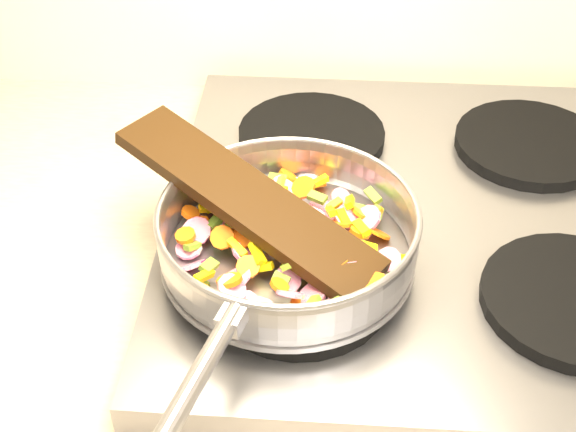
{
  "coord_description": "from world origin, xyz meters",
  "views": [
    {
      "loc": [
        -0.81,
        0.94,
        1.53
      ],
      "look_at": [
        -0.85,
        1.56,
        1.01
      ],
      "focal_mm": 50.0,
      "sensor_mm": 36.0,
      "label": 1
    }
  ],
  "objects": [
    {
      "name": "grate_fl",
      "position": [
        -0.84,
        1.52,
        0.95
      ],
      "size": [
        0.19,
        0.19,
        0.02
      ],
      "primitive_type": "cylinder",
      "color": "black",
      "rests_on": "cooktop"
    },
    {
      "name": "vegetable_heap",
      "position": [
        -0.86,
        1.57,
        0.98
      ],
      "size": [
        0.25,
        0.25,
        0.05
      ],
      "color": "olive",
      "rests_on": "saute_pan"
    },
    {
      "name": "grate_bl",
      "position": [
        -0.84,
        1.81,
        0.95
      ],
      "size": [
        0.19,
        0.19,
        0.02
      ],
      "primitive_type": "cylinder",
      "color": "black",
      "rests_on": "cooktop"
    },
    {
      "name": "grate_fr",
      "position": [
        -0.56,
        1.52,
        0.95
      ],
      "size": [
        0.19,
        0.19,
        0.02
      ],
      "primitive_type": "cylinder",
      "color": "black",
      "rests_on": "cooktop"
    },
    {
      "name": "grate_br",
      "position": [
        -0.56,
        1.81,
        0.95
      ],
      "size": [
        0.19,
        0.19,
        0.02
      ],
      "primitive_type": "cylinder",
      "color": "black",
      "rests_on": "cooktop"
    },
    {
      "name": "cooktop",
      "position": [
        -0.7,
        1.67,
        0.92
      ],
      "size": [
        0.6,
        0.6,
        0.04
      ],
      "primitive_type": "cube",
      "color": "#939399",
      "rests_on": "counter_top"
    },
    {
      "name": "saute_pan",
      "position": [
        -0.85,
        1.56,
        0.99
      ],
      "size": [
        0.32,
        0.47,
        0.06
      ],
      "rotation": [
        0.0,
        0.0,
        -0.28
      ],
      "color": "#9E9EA5",
      "rests_on": "grate_fl"
    },
    {
      "name": "wooden_spatula",
      "position": [
        -0.9,
        1.59,
        1.01
      ],
      "size": [
        0.3,
        0.24,
        0.08
      ],
      "primitive_type": "cube",
      "rotation": [
        0.0,
        -0.19,
        2.54
      ],
      "color": "black",
      "rests_on": "saute_pan"
    }
  ]
}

